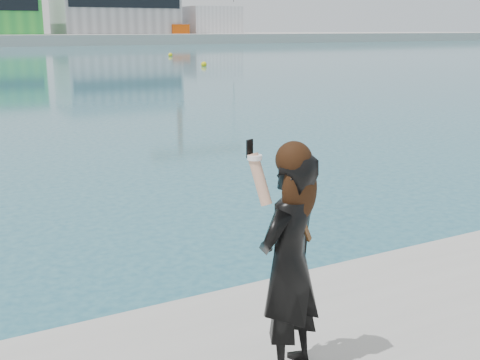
# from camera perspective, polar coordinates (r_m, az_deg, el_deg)

# --- Properties ---
(warehouse_grey_right) EXTENTS (25.50, 15.35, 12.50)m
(warehouse_grey_right) POSITION_cam_1_polar(r_m,az_deg,el_deg) (138.21, -11.77, 16.02)
(warehouse_grey_right) COLOR gray
(warehouse_grey_right) RESTS_ON far_quay
(ancillary_shed) EXTENTS (12.00, 10.00, 6.00)m
(ancillary_shed) POSITION_cam_1_polar(r_m,az_deg,el_deg) (144.52, -2.83, 14.90)
(ancillary_shed) COLOR silver
(ancillary_shed) RESTS_ON far_quay
(flagpole_right) EXTENTS (1.28, 0.16, 8.00)m
(flagpole_right) POSITION_cam_1_polar(r_m,az_deg,el_deg) (126.98, -18.73, 14.99)
(flagpole_right) COLOR silver
(flagpole_right) RESTS_ON far_quay
(buoy_near) EXTENTS (0.50, 0.50, 0.50)m
(buoy_near) POSITION_cam_1_polar(r_m,az_deg,el_deg) (72.31, -6.62, 11.58)
(buoy_near) COLOR #D5C80B
(buoy_near) RESTS_ON ground
(buoy_extra) EXTENTS (0.50, 0.50, 0.50)m
(buoy_extra) POSITION_cam_1_polar(r_m,az_deg,el_deg) (53.03, -3.44, 10.72)
(buoy_extra) COLOR #D5C80B
(buoy_extra) RESTS_ON ground
(woman) EXTENTS (0.69, 0.59, 1.70)m
(woman) POSITION_cam_1_polar(r_m,az_deg,el_deg) (4.18, 4.71, -7.39)
(woman) COLOR black
(woman) RESTS_ON near_quay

